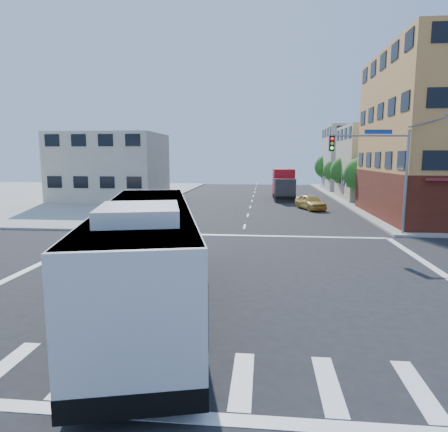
# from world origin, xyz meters

# --- Properties ---
(ground) EXTENTS (120.00, 120.00, 0.00)m
(ground) POSITION_xyz_m (0.00, 0.00, 0.00)
(ground) COLOR black
(ground) RESTS_ON ground
(sidewalk_nw) EXTENTS (50.00, 50.00, 0.15)m
(sidewalk_nw) POSITION_xyz_m (-35.00, 35.00, 0.07)
(sidewalk_nw) COLOR gray
(sidewalk_nw) RESTS_ON ground
(building_east_near) EXTENTS (12.06, 10.06, 9.00)m
(building_east_near) POSITION_xyz_m (16.98, 33.98, 4.51)
(building_east_near) COLOR tan
(building_east_near) RESTS_ON ground
(building_east_far) EXTENTS (12.06, 10.06, 10.00)m
(building_east_far) POSITION_xyz_m (16.98, 47.98, 5.01)
(building_east_far) COLOR #A9A9A4
(building_east_far) RESTS_ON ground
(building_west) EXTENTS (12.06, 10.06, 8.00)m
(building_west) POSITION_xyz_m (-17.02, 29.98, 4.01)
(building_west) COLOR beige
(building_west) RESTS_ON ground
(signal_mast_ne) EXTENTS (7.91, 1.13, 8.07)m
(signal_mast_ne) POSITION_xyz_m (9.08, 10.62, 4.98)
(signal_mast_ne) COLOR gray
(signal_mast_ne) RESTS_ON ground
(street_tree_a) EXTENTS (3.60, 3.60, 5.53)m
(street_tree_a) POSITION_xyz_m (11.90, 27.92, 3.59)
(street_tree_a) COLOR #362113
(street_tree_a) RESTS_ON ground
(street_tree_b) EXTENTS (3.80, 3.80, 5.79)m
(street_tree_b) POSITION_xyz_m (11.90, 35.92, 3.75)
(street_tree_b) COLOR #362113
(street_tree_b) RESTS_ON ground
(street_tree_c) EXTENTS (3.40, 3.40, 5.29)m
(street_tree_c) POSITION_xyz_m (11.90, 43.92, 3.46)
(street_tree_c) COLOR #362113
(street_tree_c) RESTS_ON ground
(street_tree_d) EXTENTS (4.00, 4.00, 6.03)m
(street_tree_d) POSITION_xyz_m (11.90, 51.92, 3.88)
(street_tree_d) COLOR #362113
(street_tree_d) RESTS_ON ground
(transit_bus) EXTENTS (6.05, 13.76, 3.99)m
(transit_bus) POSITION_xyz_m (-2.56, -3.66, 1.95)
(transit_bus) COLOR black
(transit_bus) RESTS_ON ground
(box_truck) EXTENTS (2.59, 8.36, 3.75)m
(box_truck) POSITION_xyz_m (3.83, 33.53, 1.82)
(box_truck) COLOR #28292E
(box_truck) RESTS_ON ground
(parked_car) EXTENTS (3.12, 4.73, 1.50)m
(parked_car) POSITION_xyz_m (6.09, 23.68, 0.75)
(parked_car) COLOR gold
(parked_car) RESTS_ON ground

